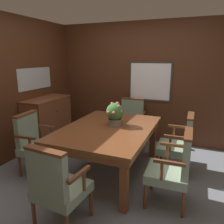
{
  "coord_description": "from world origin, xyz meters",
  "views": [
    {
      "loc": [
        1.18,
        -2.59,
        1.76
      ],
      "look_at": [
        -0.04,
        0.42,
        0.93
      ],
      "focal_mm": 35.0,
      "sensor_mm": 36.0,
      "label": 1
    }
  ],
  "objects_px": {
    "chair_head_near": "(57,185)",
    "chair_right_far": "(180,142)",
    "dining_table": "(108,133)",
    "sideboard_cabinet": "(48,123)",
    "chair_right_near": "(174,166)",
    "chair_left_near": "(35,141)",
    "potted_plant": "(115,114)",
    "chair_head_far": "(131,120)"
  },
  "relations": [
    {
      "from": "dining_table",
      "to": "sideboard_cabinet",
      "type": "relative_size",
      "value": 1.78
    },
    {
      "from": "chair_right_far",
      "to": "chair_left_near",
      "type": "bearing_deg",
      "value": -69.76
    },
    {
      "from": "chair_left_near",
      "to": "potted_plant",
      "type": "bearing_deg",
      "value": -68.86
    },
    {
      "from": "dining_table",
      "to": "chair_right_near",
      "type": "xyz_separation_m",
      "value": [
        1.03,
        -0.41,
        -0.15
      ]
    },
    {
      "from": "chair_right_far",
      "to": "chair_head_far",
      "type": "bearing_deg",
      "value": -130.34
    },
    {
      "from": "dining_table",
      "to": "chair_head_far",
      "type": "height_order",
      "value": "chair_head_far"
    },
    {
      "from": "chair_head_far",
      "to": "potted_plant",
      "type": "distance_m",
      "value": 1.2
    },
    {
      "from": "dining_table",
      "to": "potted_plant",
      "type": "bearing_deg",
      "value": 65.33
    },
    {
      "from": "chair_head_near",
      "to": "chair_right_far",
      "type": "bearing_deg",
      "value": -117.71
    },
    {
      "from": "chair_head_near",
      "to": "potted_plant",
      "type": "relative_size",
      "value": 2.57
    },
    {
      "from": "chair_right_far",
      "to": "sideboard_cabinet",
      "type": "distance_m",
      "value": 2.5
    },
    {
      "from": "chair_right_near",
      "to": "chair_head_near",
      "type": "bearing_deg",
      "value": -53.22
    },
    {
      "from": "dining_table",
      "to": "chair_head_near",
      "type": "distance_m",
      "value": 1.26
    },
    {
      "from": "chair_head_near",
      "to": "chair_head_far",
      "type": "bearing_deg",
      "value": -85.63
    },
    {
      "from": "sideboard_cabinet",
      "to": "chair_head_far",
      "type": "bearing_deg",
      "value": 28.16
    },
    {
      "from": "potted_plant",
      "to": "chair_head_far",
      "type": "bearing_deg",
      "value": 94.33
    },
    {
      "from": "chair_head_far",
      "to": "chair_right_far",
      "type": "bearing_deg",
      "value": -43.88
    },
    {
      "from": "chair_head_far",
      "to": "chair_right_near",
      "type": "distance_m",
      "value": 1.96
    },
    {
      "from": "dining_table",
      "to": "chair_right_far",
      "type": "xyz_separation_m",
      "value": [
        1.01,
        0.4,
        -0.15
      ]
    },
    {
      "from": "chair_right_far",
      "to": "potted_plant",
      "type": "relative_size",
      "value": 2.57
    },
    {
      "from": "dining_table",
      "to": "chair_left_near",
      "type": "xyz_separation_m",
      "value": [
        -1.05,
        -0.41,
        -0.15
      ]
    },
    {
      "from": "chair_head_far",
      "to": "chair_left_near",
      "type": "bearing_deg",
      "value": -126.58
    },
    {
      "from": "dining_table",
      "to": "chair_head_near",
      "type": "xyz_separation_m",
      "value": [
        -0.03,
        -1.25,
        -0.15
      ]
    },
    {
      "from": "chair_head_far",
      "to": "chair_right_near",
      "type": "relative_size",
      "value": 1.0
    },
    {
      "from": "dining_table",
      "to": "sideboard_cabinet",
      "type": "height_order",
      "value": "sideboard_cabinet"
    },
    {
      "from": "chair_head_near",
      "to": "chair_right_near",
      "type": "distance_m",
      "value": 1.35
    },
    {
      "from": "dining_table",
      "to": "chair_right_near",
      "type": "bearing_deg",
      "value": -21.82
    },
    {
      "from": "chair_right_far",
      "to": "chair_right_near",
      "type": "relative_size",
      "value": 1.0
    },
    {
      "from": "chair_left_near",
      "to": "sideboard_cabinet",
      "type": "bearing_deg",
      "value": 21.97
    },
    {
      "from": "chair_head_near",
      "to": "dining_table",
      "type": "bearing_deg",
      "value": -86.99
    },
    {
      "from": "chair_right_far",
      "to": "chair_head_near",
      "type": "bearing_deg",
      "value": -33.43
    },
    {
      "from": "chair_right_far",
      "to": "potted_plant",
      "type": "distance_m",
      "value": 1.08
    },
    {
      "from": "chair_right_near",
      "to": "sideboard_cabinet",
      "type": "relative_size",
      "value": 0.95
    },
    {
      "from": "chair_right_far",
      "to": "sideboard_cabinet",
      "type": "height_order",
      "value": "sideboard_cabinet"
    },
    {
      "from": "dining_table",
      "to": "sideboard_cabinet",
      "type": "bearing_deg",
      "value": 162.82
    },
    {
      "from": "chair_head_near",
      "to": "chair_right_far",
      "type": "distance_m",
      "value": 1.96
    },
    {
      "from": "dining_table",
      "to": "potted_plant",
      "type": "relative_size",
      "value": 4.84
    },
    {
      "from": "chair_head_near",
      "to": "potted_plant",
      "type": "height_order",
      "value": "potted_plant"
    },
    {
      "from": "chair_right_far",
      "to": "chair_head_far",
      "type": "distance_m",
      "value": 1.34
    },
    {
      "from": "chair_left_near",
      "to": "dining_table",
      "type": "bearing_deg",
      "value": -73.35
    },
    {
      "from": "chair_head_near",
      "to": "chair_left_near",
      "type": "distance_m",
      "value": 1.32
    },
    {
      "from": "potted_plant",
      "to": "sideboard_cabinet",
      "type": "bearing_deg",
      "value": 167.81
    }
  ]
}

